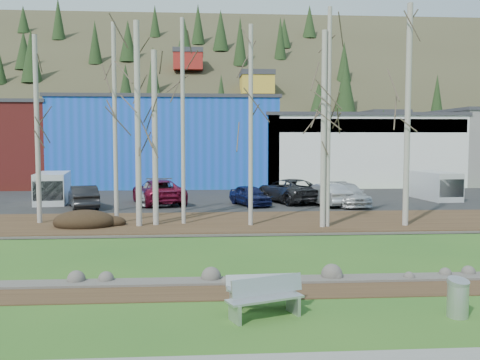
{
  "coord_description": "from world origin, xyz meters",
  "views": [
    {
      "loc": [
        -2.73,
        -13.05,
        4.41
      ],
      "look_at": [
        -0.95,
        11.9,
        2.5
      ],
      "focal_mm": 40.0,
      "sensor_mm": 36.0,
      "label": 1
    }
  ],
  "objects": [
    {
      "name": "birch_6",
      "position": [
        3.39,
        12.49,
        5.43
      ],
      "size": [
        0.2,
        0.2,
        10.55
      ],
      "color": "beige",
      "rests_on": "far_bank"
    },
    {
      "name": "car_5",
      "position": [
        3.19,
        22.76,
        0.94
      ],
      "size": [
        4.48,
        6.31,
        1.6
      ],
      "primitive_type": "imported",
      "rotation": [
        0.0,
        0.0,
        3.5
      ],
      "color": "#232326",
      "rests_on": "parking_lot"
    },
    {
      "name": "parking_lot",
      "position": [
        0.0,
        25.0,
        0.07
      ],
      "size": [
        80.0,
        14.0,
        0.14
      ],
      "primitive_type": "cube",
      "color": "black",
      "rests_on": "ground"
    },
    {
      "name": "van_grey",
      "position": [
        -12.73,
        23.31,
        1.15
      ],
      "size": [
        2.56,
        4.86,
        2.03
      ],
      "rotation": [
        0.0,
        0.0,
        0.14
      ],
      "color": "silver",
      "rests_on": "parking_lot"
    },
    {
      "name": "bench_intact",
      "position": [
        -1.17,
        -0.15,
        0.49
      ],
      "size": [
        2.03,
        1.23,
        0.98
      ],
      "rotation": [
        0.0,
        0.0,
        0.36
      ],
      "color": "silver",
      "rests_on": "ground"
    },
    {
      "name": "building_blue",
      "position": [
        -6.0,
        39.0,
        4.16
      ],
      "size": [
        20.4,
        12.24,
        8.3
      ],
      "color": "#124BB3",
      "rests_on": "ground"
    },
    {
      "name": "birch_1",
      "position": [
        -7.08,
        14.29,
        5.18
      ],
      "size": [
        0.22,
        0.22,
        10.06
      ],
      "color": "beige",
      "rests_on": "far_bank"
    },
    {
      "name": "near_bank_rocks",
      "position": [
        0.0,
        3.1,
        0.0
      ],
      "size": [
        80.0,
        0.8,
        0.5
      ],
      "primitive_type": null,
      "color": "#47423D",
      "rests_on": "ground"
    },
    {
      "name": "car_4",
      "position": [
        5.23,
        20.82,
        0.85
      ],
      "size": [
        2.71,
        4.59,
        1.43
      ],
      "primitive_type": "imported",
      "rotation": [
        0.0,
        0.0,
        3.44
      ],
      "color": "#B7B7B9",
      "rests_on": "parking_lot"
    },
    {
      "name": "birch_8",
      "position": [
        7.34,
        12.59,
        5.56
      ],
      "size": [
        0.28,
        0.28,
        10.82
      ],
      "color": "beige",
      "rests_on": "far_bank"
    },
    {
      "name": "birch_7",
      "position": [
        3.13,
        12.41,
        4.87
      ],
      "size": [
        0.26,
        0.26,
        9.44
      ],
      "color": "beige",
      "rests_on": "far_bank"
    },
    {
      "name": "far_bank_rocks",
      "position": [
        0.0,
        11.3,
        0.0
      ],
      "size": [
        80.0,
        0.8,
        0.46
      ],
      "primitive_type": null,
      "color": "#47423D",
      "rests_on": "ground"
    },
    {
      "name": "birch_4",
      "position": [
        -5.04,
        13.64,
        4.46
      ],
      "size": [
        0.28,
        0.28,
        8.61
      ],
      "color": "beige",
      "rests_on": "far_bank"
    },
    {
      "name": "car_6",
      "position": [
        6.57,
        20.7,
        0.85
      ],
      "size": [
        2.42,
        5.05,
        1.42
      ],
      "primitive_type": "imported",
      "rotation": [
        0.0,
        0.0,
        0.09
      ],
      "color": "#B8B8BA",
      "rests_on": "parking_lot"
    },
    {
      "name": "car_2",
      "position": [
        -5.72,
        22.61,
        0.93
      ],
      "size": [
        2.3,
        5.45,
        1.57
      ],
      "primitive_type": "imported",
      "rotation": [
        0.0,
        0.0,
        0.02
      ],
      "color": "#94979C",
      "rests_on": "parking_lot"
    },
    {
      "name": "far_bank",
      "position": [
        0.0,
        14.5,
        0.07
      ],
      "size": [
        80.0,
        7.0,
        0.15
      ],
      "primitive_type": "cube",
      "color": "#382616",
      "rests_on": "ground"
    },
    {
      "name": "dirt_strip",
      "position": [
        0.0,
        2.1,
        0.01
      ],
      "size": [
        80.0,
        1.8,
        0.03
      ],
      "primitive_type": "cube",
      "color": "#382616",
      "rests_on": "ground"
    },
    {
      "name": "van_white",
      "position": [
        13.83,
        23.61,
        1.12
      ],
      "size": [
        2.31,
        4.65,
        1.96
      ],
      "rotation": [
        0.0,
        0.0,
        0.1
      ],
      "color": "silver",
      "rests_on": "parking_lot"
    },
    {
      "name": "car_1",
      "position": [
        -5.62,
        22.47,
        0.94
      ],
      "size": [
        4.26,
        6.3,
        1.6
      ],
      "primitive_type": "imported",
      "rotation": [
        0.0,
        0.0,
        3.44
      ],
      "color": "maroon",
      "rests_on": "parking_lot"
    },
    {
      "name": "river",
      "position": [
        0.0,
        7.2,
        0.0
      ],
      "size": [
        80.0,
        8.0,
        0.9
      ],
      "primitive_type": null,
      "color": "#111C32",
      "rests_on": "ground"
    },
    {
      "name": "birch_0",
      "position": [
        -11.04,
        14.71,
        4.89
      ],
      "size": [
        0.24,
        0.24,
        9.48
      ],
      "color": "beige",
      "rests_on": "far_bank"
    },
    {
      "name": "litter_bin",
      "position": [
        3.59,
        -0.49,
        0.44
      ],
      "size": [
        0.66,
        0.66,
        0.88
      ],
      "primitive_type": "cylinder",
      "rotation": [
        0.0,
        0.0,
        0.37
      ],
      "color": "silver",
      "rests_on": "ground"
    },
    {
      "name": "building_white",
      "position": [
        12.0,
        38.98,
        3.41
      ],
      "size": [
        18.36,
        12.24,
        6.8
      ],
      "color": "silver",
      "rests_on": "ground"
    },
    {
      "name": "ground",
      "position": [
        0.0,
        0.0,
        0.0
      ],
      "size": [
        200.0,
        200.0,
        0.0
      ],
      "primitive_type": "plane",
      "color": "#2A571D",
      "rests_on": "ground"
    },
    {
      "name": "birch_3",
      "position": [
        -3.67,
        13.95,
        5.28
      ],
      "size": [
        0.2,
        0.2,
        10.26
      ],
      "color": "beige",
      "rests_on": "far_bank"
    },
    {
      "name": "birch_5",
      "position": [
        -0.33,
        13.21,
        5.06
      ],
      "size": [
        0.22,
        0.22,
        9.83
      ],
      "color": "beige",
      "rests_on": "far_bank"
    },
    {
      "name": "car_3",
      "position": [
        0.36,
        21.13,
        0.79
      ],
      "size": [
        2.82,
        4.13,
        1.31
      ],
      "primitive_type": "imported",
      "rotation": [
        0.0,
        0.0,
        0.37
      ],
      "color": "#151A44",
      "rests_on": "parking_lot"
    },
    {
      "name": "car_0",
      "position": [
        -10.09,
        20.5,
        0.85
      ],
      "size": [
        2.78,
        4.58,
        1.43
      ],
      "primitive_type": "imported",
      "rotation": [
        0.0,
        0.0,
        3.46
      ],
      "color": "#232325",
      "rests_on": "parking_lot"
    },
    {
      "name": "birch_2",
      "position": [
        -5.84,
        13.34,
        5.13
      ],
      "size": [
        0.29,
        0.29,
        9.95
      ],
      "color": "beige",
      "rests_on": "far_bank"
    },
    {
      "name": "bench_damaged",
      "position": [
        -1.18,
        0.62,
        0.42
      ],
      "size": [
        1.91,
        0.71,
        0.84
      ],
      "rotation": [
        0.0,
        0.0,
        0.05
      ],
      "color": "silver",
      "rests_on": "ground"
    },
    {
      "name": "hillside",
      "position": [
        0.0,
        84.0,
        17.5
      ],
      "size": [
        160.0,
        72.0,
        35.0
      ],
      "primitive_type": null,
      "color": "#363220",
      "rests_on": "ground"
    },
    {
      "name": "dirt_mound",
      "position": [
        -8.53,
        13.41,
        0.44
      ],
      "size": [
        3.0,
        2.12,
        0.59
      ],
      "primitive_type": "ellipsoid",
      "color": "black",
      "rests_on": "far_bank"
    }
  ]
}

